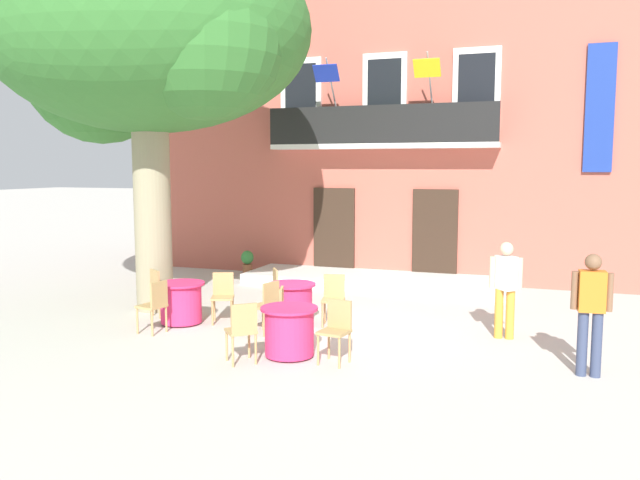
{
  "coord_description": "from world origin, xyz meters",
  "views": [
    {
      "loc": [
        3.48,
        -10.64,
        2.85
      ],
      "look_at": [
        -1.08,
        2.05,
        1.3
      ],
      "focal_mm": 36.02,
      "sensor_mm": 36.0,
      "label": 1
    }
  ],
  "objects": [
    {
      "name": "building_facade",
      "position": [
        -0.44,
        6.99,
        3.75
      ],
      "size": [
        13.0,
        5.09,
        7.5
      ],
      "color": "#BC5B4C",
      "rests_on": "ground"
    },
    {
      "name": "cafe_chair_middle_1",
      "position": [
        -2.81,
        -1.48,
        0.53
      ],
      "size": [
        0.46,
        0.46,
        0.91
      ],
      "color": "tan",
      "rests_on": "ground"
    },
    {
      "name": "cafe_table_front",
      "position": [
        -0.13,
        -1.95,
        0.39
      ],
      "size": [
        0.86,
        0.86,
        0.76
      ],
      "color": "#E52D66",
      "rests_on": "ground"
    },
    {
      "name": "pedestrian_near_entrance",
      "position": [
        4.06,
        -1.4,
        0.96
      ],
      "size": [
        0.53,
        0.25,
        1.69
      ],
      "color": "#384260",
      "rests_on": "ground"
    },
    {
      "name": "cafe_table_near_tree",
      "position": [
        -0.84,
        -0.13,
        0.39
      ],
      "size": [
        0.86,
        0.86,
        0.76
      ],
      "color": "#E52D66",
      "rests_on": "ground"
    },
    {
      "name": "cafe_chair_front_0",
      "position": [
        0.62,
        -1.98,
        0.53
      ],
      "size": [
        0.45,
        0.45,
        0.91
      ],
      "color": "tan",
      "rests_on": "ground"
    },
    {
      "name": "cafe_chair_near_tree_0",
      "position": [
        -0.12,
        0.11,
        0.53
      ],
      "size": [
        0.48,
        0.48,
        0.91
      ],
      "color": "tan",
      "rests_on": "ground"
    },
    {
      "name": "entrance_step_platform",
      "position": [
        -0.44,
        4.08,
        0.12
      ],
      "size": [
        6.2,
        1.84,
        0.25
      ],
      "primitive_type": "cube",
      "color": "silver",
      "rests_on": "ground"
    },
    {
      "name": "cafe_chair_middle_2",
      "position": [
        -2.11,
        -0.37,
        0.53
      ],
      "size": [
        0.53,
        0.53,
        0.91
      ],
      "color": "tan",
      "rests_on": "ground"
    },
    {
      "name": "pedestrian_mid_plaza",
      "position": [
        2.84,
        0.22,
        0.91
      ],
      "size": [
        0.53,
        0.4,
        1.62
      ],
      "color": "gold",
      "rests_on": "ground"
    },
    {
      "name": "cafe_chair_middle_0",
      "position": [
        -3.43,
        -0.38,
        0.53
      ],
      "size": [
        0.55,
        0.55,
        0.91
      ],
      "color": "tan",
      "rests_on": "ground"
    },
    {
      "name": "cafe_table_middle",
      "position": [
        -2.77,
        -0.73,
        0.39
      ],
      "size": [
        0.86,
        0.86,
        0.76
      ],
      "color": "#E52D66",
      "rests_on": "ground"
    },
    {
      "name": "cafe_chair_front_2",
      "position": [
        -0.63,
        -2.52,
        0.53
      ],
      "size": [
        0.57,
        0.57,
        0.91
      ],
      "color": "tan",
      "rests_on": "ground"
    },
    {
      "name": "plane_tree",
      "position": [
        -4.0,
        0.18,
        5.25
      ],
      "size": [
        6.53,
        5.74,
        7.32
      ],
      "color": "gray",
      "rests_on": "ground"
    },
    {
      "name": "cafe_chair_near_tree_1",
      "position": [
        -1.31,
        0.46,
        0.53
      ],
      "size": [
        0.55,
        0.55,
        0.91
      ],
      "color": "tan",
      "rests_on": "ground"
    },
    {
      "name": "cafe_chair_near_tree_2",
      "position": [
        -1.0,
        -0.86,
        0.53
      ],
      "size": [
        0.5,
        0.5,
        0.91
      ],
      "color": "tan",
      "rests_on": "ground"
    },
    {
      "name": "ground_planter_left",
      "position": [
        -3.9,
        4.28,
        0.38
      ],
      "size": [
        0.33,
        0.33,
        0.67
      ],
      "color": "#995638",
      "rests_on": "ground"
    },
    {
      "name": "cafe_chair_front_1",
      "position": [
        -0.44,
        -1.26,
        0.53
      ],
      "size": [
        0.51,
        0.51,
        0.91
      ],
      "color": "tan",
      "rests_on": "ground"
    },
    {
      "name": "ground_plane",
      "position": [
        0.0,
        0.0,
        0.0
      ],
      "size": [
        120.0,
        120.0,
        0.0
      ],
      "primitive_type": "plane",
      "color": "beige"
    }
  ]
}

